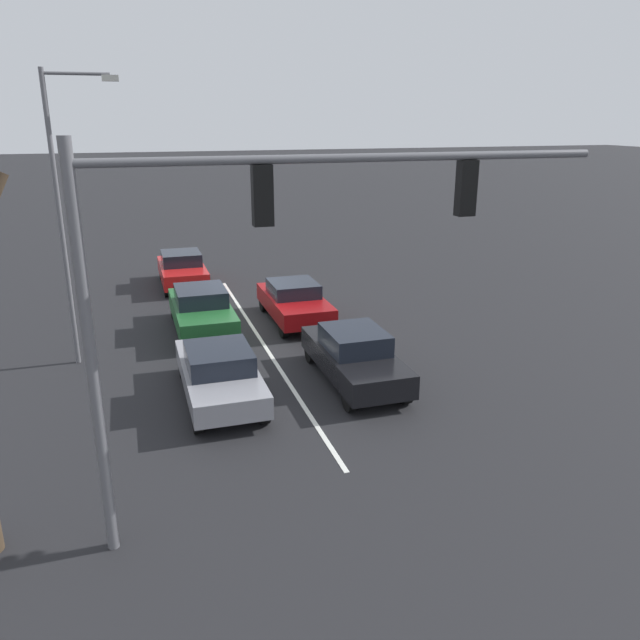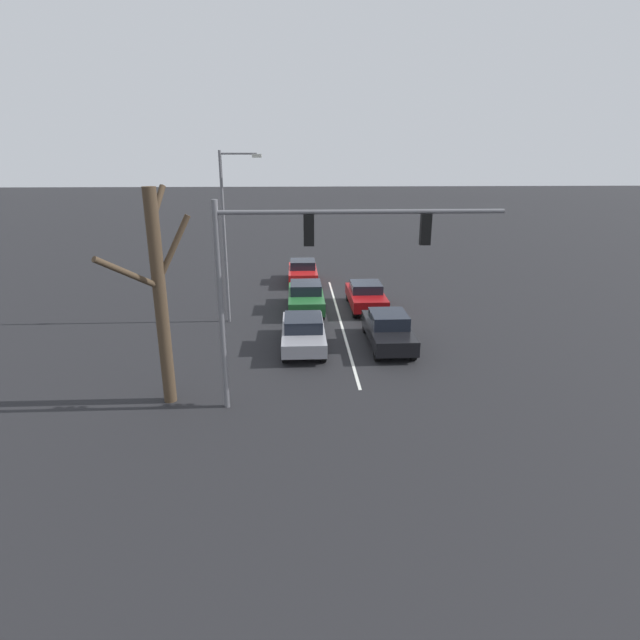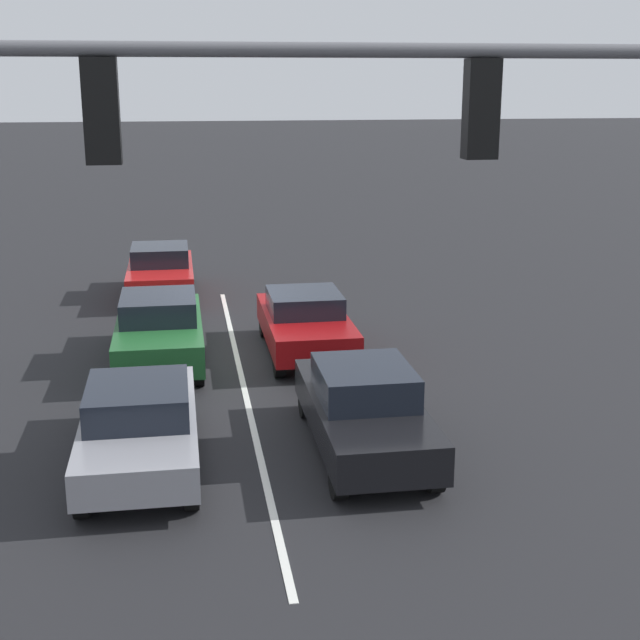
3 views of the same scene
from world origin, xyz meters
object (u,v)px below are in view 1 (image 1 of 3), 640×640
(car_gray_midlane_front, at_px, (219,372))
(car_black_leftlane_front, at_px, (354,356))
(street_lamp_right_shoulder, at_px, (66,203))
(car_red_midlane_third, at_px, (182,269))
(car_darkgreen_midlane_second, at_px, (202,310))
(car_maroon_leftlane_second, at_px, (294,301))
(traffic_signal_gantry, at_px, (248,255))

(car_gray_midlane_front, bearing_deg, car_black_leftlane_front, -179.66)
(car_gray_midlane_front, height_order, street_lamp_right_shoulder, street_lamp_right_shoulder)
(car_gray_midlane_front, distance_m, car_red_midlane_third, 12.04)
(car_gray_midlane_front, relative_size, car_red_midlane_third, 1.08)
(car_red_midlane_third, height_order, street_lamp_right_shoulder, street_lamp_right_shoulder)
(car_darkgreen_midlane_second, height_order, car_maroon_leftlane_second, car_darkgreen_midlane_second)
(car_maroon_leftlane_second, distance_m, street_lamp_right_shoulder, 8.38)
(car_black_leftlane_front, xyz_separation_m, car_darkgreen_midlane_second, (3.52, -5.62, 0.01))
(car_black_leftlane_front, bearing_deg, traffic_signal_gantry, 54.30)
(car_maroon_leftlane_second, distance_m, car_red_midlane_third, 7.14)
(car_darkgreen_midlane_second, height_order, street_lamp_right_shoulder, street_lamp_right_shoulder)
(car_maroon_leftlane_second, xyz_separation_m, street_lamp_right_shoulder, (7.08, 1.92, 4.04))
(traffic_signal_gantry, bearing_deg, car_maroon_leftlane_second, -108.41)
(traffic_signal_gantry, xyz_separation_m, street_lamp_right_shoulder, (3.37, -9.23, -0.18))
(car_maroon_leftlane_second, distance_m, traffic_signal_gantry, 12.49)
(car_maroon_leftlane_second, bearing_deg, car_red_midlane_third, -61.75)
(traffic_signal_gantry, bearing_deg, street_lamp_right_shoulder, -69.95)
(car_black_leftlane_front, height_order, traffic_signal_gantry, traffic_signal_gantry)
(car_black_leftlane_front, bearing_deg, car_gray_midlane_front, 0.34)
(car_gray_midlane_front, distance_m, car_maroon_leftlane_second, 6.76)
(car_darkgreen_midlane_second, distance_m, traffic_signal_gantry, 11.83)
(car_gray_midlane_front, bearing_deg, car_maroon_leftlane_second, -121.88)
(car_darkgreen_midlane_second, xyz_separation_m, car_red_midlane_third, (0.05, -6.40, -0.02))
(street_lamp_right_shoulder, bearing_deg, car_black_leftlane_front, 152.40)
(car_darkgreen_midlane_second, bearing_deg, traffic_signal_gantry, 87.99)
(car_darkgreen_midlane_second, distance_m, street_lamp_right_shoulder, 5.80)
(car_black_leftlane_front, relative_size, street_lamp_right_shoulder, 0.55)
(car_red_midlane_third, bearing_deg, traffic_signal_gantry, 88.91)
(car_darkgreen_midlane_second, xyz_separation_m, car_maroon_leftlane_second, (-3.33, -0.10, -0.02))
(car_gray_midlane_front, bearing_deg, street_lamp_right_shoulder, -47.45)
(car_darkgreen_midlane_second, bearing_deg, street_lamp_right_shoulder, 25.79)
(car_gray_midlane_front, distance_m, street_lamp_right_shoulder, 6.58)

